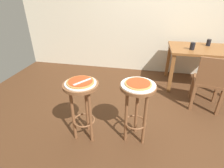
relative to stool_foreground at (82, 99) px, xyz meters
The scene contains 12 objects.
ground_plane 1.21m from the stool_foreground, 35.27° to the left, with size 6.00×6.00×0.00m, color #4C2D19.
stool_foreground is the anchor object (origin of this frame).
serving_plate_foreground 0.20m from the stool_foreground, ahead, with size 0.34×0.34×0.01m, color white.
pizza_foreground 0.22m from the stool_foreground, ahead, with size 0.29×0.29×0.02m.
stool_middle 0.61m from the stool_foreground, ahead, with size 0.39×0.39×0.75m.
serving_plate_middle 0.64m from the stool_foreground, ahead, with size 0.37×0.37×0.01m, color white.
pizza_middle 0.65m from the stool_foreground, ahead, with size 0.28×0.28×0.02m.
dining_table 2.31m from the stool_foreground, 46.92° to the left, with size 1.04×0.77×0.74m.
cup_near_edge 2.10m from the stool_foreground, 47.92° to the left, with size 0.08×0.08×0.12m, color black.
cup_far_edge 2.56m from the stool_foreground, 47.10° to the left, with size 0.07×0.07×0.12m, color black.
wooden_chair 1.84m from the stool_foreground, 30.50° to the left, with size 0.46×0.46×0.85m.
pizza_server_knife 0.24m from the stool_foreground, 33.69° to the right, with size 0.22×0.02×0.01m, color silver.
Camera 1 is at (-0.22, -2.17, 1.63)m, focal length 28.16 mm.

